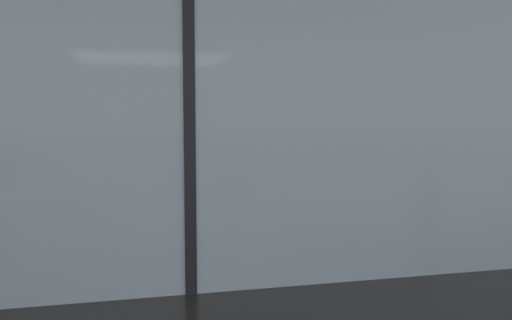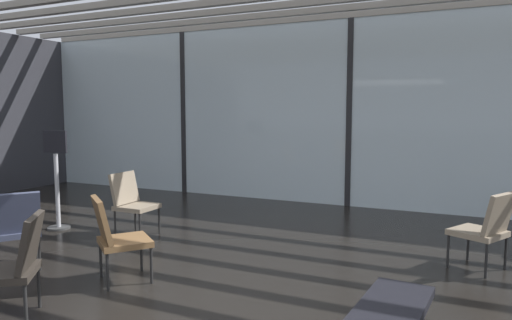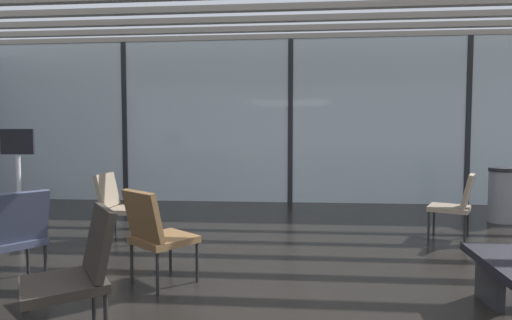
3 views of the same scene
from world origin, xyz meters
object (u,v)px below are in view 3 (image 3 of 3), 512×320
(parked_airplane, at_px, (278,124))
(lounge_chair_0, at_px, (117,202))
(trash_bin, at_px, (501,195))
(lounge_chair_3, at_px, (457,202))
(lounge_chair_5, at_px, (78,268))
(lounge_chair_2, at_px, (13,233))
(info_sign, at_px, (19,189))
(lounge_chair_1, at_px, (156,231))

(parked_airplane, height_order, lounge_chair_0, parked_airplane)
(trash_bin, bearing_deg, parked_airplane, 115.28)
(lounge_chair_3, relative_size, trash_bin, 1.01)
(lounge_chair_5, bearing_deg, lounge_chair_2, -165.04)
(lounge_chair_5, relative_size, info_sign, 0.60)
(lounge_chair_1, bearing_deg, info_sign, 8.07)
(lounge_chair_1, relative_size, lounge_chair_3, 1.00)
(info_sign, bearing_deg, parked_airplane, 72.31)
(lounge_chair_2, distance_m, trash_bin, 6.58)
(lounge_chair_1, distance_m, lounge_chair_3, 3.87)
(parked_airplane, bearing_deg, lounge_chair_3, -74.12)
(lounge_chair_1, relative_size, lounge_chair_5, 1.00)
(lounge_chair_1, bearing_deg, parked_airplane, -55.97)
(lounge_chair_3, bearing_deg, lounge_chair_5, -22.15)
(parked_airplane, bearing_deg, lounge_chair_0, -101.19)
(lounge_chair_0, distance_m, lounge_chair_5, 2.65)
(lounge_chair_1, distance_m, lounge_chair_5, 1.02)
(lounge_chair_3, xyz_separation_m, trash_bin, (1.15, 1.14, -0.06))
(parked_airplane, bearing_deg, info_sign, -107.69)
(lounge_chair_0, relative_size, info_sign, 0.60)
(lounge_chair_0, xyz_separation_m, lounge_chair_3, (4.41, 0.40, 0.00))
(lounge_chair_0, height_order, lounge_chair_5, same)
(parked_airplane, relative_size, trash_bin, 14.94)
(lounge_chair_3, relative_size, info_sign, 0.60)
(lounge_chair_0, bearing_deg, lounge_chair_1, -145.19)
(parked_airplane, xyz_separation_m, lounge_chair_3, (2.56, -8.98, -1.35))
(lounge_chair_2, distance_m, info_sign, 1.80)
(lounge_chair_0, relative_size, lounge_chair_5, 1.00)
(lounge_chair_2, relative_size, trash_bin, 1.01)
(lounge_chair_3, bearing_deg, lounge_chair_0, -56.32)
(lounge_chair_2, distance_m, lounge_chair_5, 1.34)
(lounge_chair_2, bearing_deg, trash_bin, 155.06)
(lounge_chair_1, xyz_separation_m, lounge_chair_2, (-1.21, -0.18, 0.00))
(parked_airplane, relative_size, lounge_chair_1, 14.76)
(lounge_chair_0, xyz_separation_m, lounge_chair_5, (0.87, -2.50, 0.00))
(parked_airplane, relative_size, lounge_chair_0, 14.76)
(lounge_chair_0, distance_m, lounge_chair_2, 1.68)
(lounge_chair_0, bearing_deg, info_sign, 99.30)
(lounge_chair_5, distance_m, info_sign, 3.11)
(lounge_chair_2, height_order, info_sign, info_sign)
(info_sign, bearing_deg, lounge_chair_0, 9.10)
(lounge_chair_5, height_order, info_sign, info_sign)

